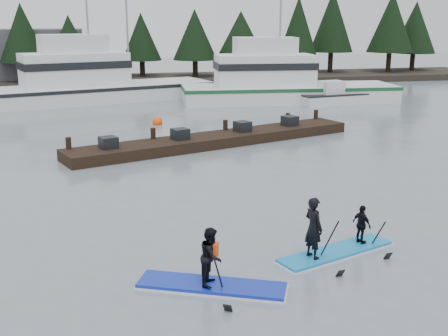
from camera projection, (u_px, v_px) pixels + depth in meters
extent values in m
plane|color=slate|center=(280.00, 276.00, 13.34)|extent=(160.00, 160.00, 0.00)
cube|color=#2D281E|center=(139.00, 80.00, 52.83)|extent=(70.00, 8.00, 0.60)
cube|color=white|center=(103.00, 99.00, 41.86)|extent=(16.97, 8.79, 2.18)
cube|color=white|center=(75.00, 69.00, 40.37)|extent=(7.97, 5.14, 2.36)
cylinder|color=gray|center=(88.00, 35.00, 40.27)|extent=(0.14, 0.14, 7.20)
cube|color=white|center=(289.00, 100.00, 41.35)|extent=(15.82, 5.73, 2.21)
cube|color=white|center=(264.00, 70.00, 40.53)|extent=(7.22, 3.77, 2.21)
cylinder|color=gray|center=(280.00, 37.00, 40.08)|extent=(0.14, 0.14, 6.87)
cube|color=white|center=(343.00, 98.00, 40.24)|extent=(6.86, 2.99, 0.77)
cube|color=black|center=(217.00, 140.00, 27.18)|extent=(14.77, 6.86, 0.50)
sphere|color=#FF520C|center=(357.00, 103.00, 40.61)|extent=(0.56, 0.56, 0.56)
sphere|color=#FF520C|center=(157.00, 125.00, 32.42)|extent=(0.60, 0.60, 0.60)
cube|color=#122AB1|center=(212.00, 286.00, 12.71)|extent=(3.39, 2.12, 0.13)
imported|color=black|center=(211.00, 256.00, 12.52)|extent=(0.73, 0.80, 1.34)
cube|color=#F75014|center=(211.00, 249.00, 12.48)|extent=(0.36, 0.31, 0.32)
cylinder|color=black|center=(220.00, 280.00, 12.38)|extent=(0.51, 0.78, 1.52)
cube|color=#1583C7|center=(336.00, 252.00, 14.55)|extent=(3.42, 1.87, 0.12)
imported|color=black|center=(313.00, 228.00, 13.91)|extent=(0.55, 0.67, 1.57)
cylinder|color=black|center=(326.00, 245.00, 13.98)|extent=(0.23, 0.93, 1.60)
imported|color=black|center=(362.00, 224.00, 14.86)|extent=(0.45, 0.67, 1.05)
cylinder|color=black|center=(373.00, 242.00, 14.94)|extent=(0.21, 0.83, 1.42)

